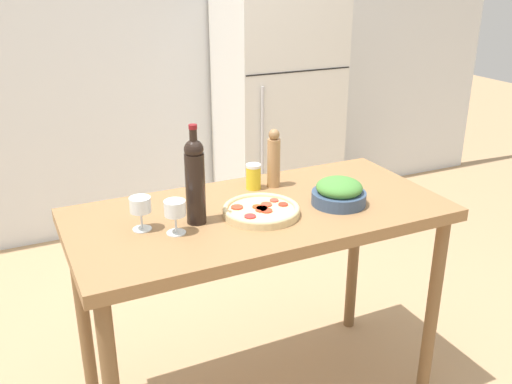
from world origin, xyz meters
name	(u,v)px	position (x,y,z in m)	size (l,w,h in m)	color
wall_back	(127,50)	(0.00, 2.10, 1.30)	(6.40, 0.06, 2.60)	silver
refrigerator	(277,115)	(0.98, 1.74, 0.82)	(0.80, 0.64, 1.65)	silver
prep_counter	(260,233)	(0.00, 0.00, 0.83)	(1.50, 0.72, 0.94)	olive
wine_bottle	(195,179)	(-0.27, -0.01, 1.11)	(0.07, 0.07, 0.38)	black
wine_glass_near	(175,210)	(-0.37, -0.07, 1.03)	(0.08, 0.08, 0.13)	silver
wine_glass_far	(140,206)	(-0.47, 0.02, 1.03)	(0.08, 0.08, 0.13)	silver
pepper_mill	(274,159)	(0.16, 0.20, 1.06)	(0.06, 0.06, 0.26)	#AD7F51
salad_bowl	(339,192)	(0.31, -0.09, 0.99)	(0.22, 0.22, 0.11)	#384C6B
homemade_pizza	(261,210)	(-0.02, -0.05, 0.96)	(0.30, 0.30, 0.04)	#DBC189
salt_canister	(253,177)	(0.07, 0.21, 1.00)	(0.06, 0.06, 0.11)	yellow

